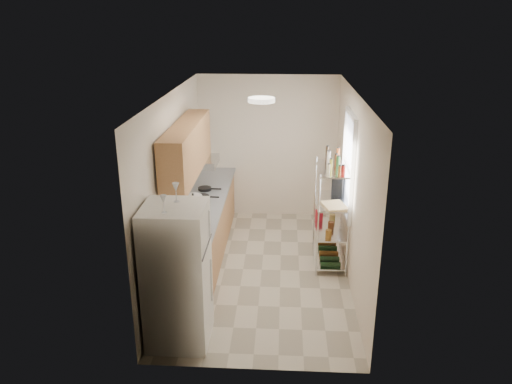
{
  "coord_description": "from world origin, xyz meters",
  "views": [
    {
      "loc": [
        0.29,
        -6.58,
        3.6
      ],
      "look_at": [
        -0.1,
        0.25,
        1.14
      ],
      "focal_mm": 35.0,
      "sensor_mm": 36.0,
      "label": 1
    }
  ],
  "objects_px": {
    "rice_cooker": "(193,202)",
    "espresso_machine": "(339,184)",
    "cutting_board": "(335,206)",
    "frying_pan_large": "(202,197)",
    "refrigerator": "(177,276)"
  },
  "relations": [
    {
      "from": "refrigerator",
      "to": "rice_cooker",
      "type": "bearing_deg",
      "value": 94.31
    },
    {
      "from": "rice_cooker",
      "to": "espresso_machine",
      "type": "relative_size",
      "value": 0.89
    },
    {
      "from": "espresso_machine",
      "to": "frying_pan_large",
      "type": "bearing_deg",
      "value": -159.19
    },
    {
      "from": "rice_cooker",
      "to": "frying_pan_large",
      "type": "height_order",
      "value": "rice_cooker"
    },
    {
      "from": "refrigerator",
      "to": "espresso_machine",
      "type": "distance_m",
      "value": 3.1
    },
    {
      "from": "rice_cooker",
      "to": "cutting_board",
      "type": "relative_size",
      "value": 0.67
    },
    {
      "from": "frying_pan_large",
      "to": "espresso_machine",
      "type": "distance_m",
      "value": 2.11
    },
    {
      "from": "frying_pan_large",
      "to": "espresso_machine",
      "type": "relative_size",
      "value": 0.79
    },
    {
      "from": "refrigerator",
      "to": "cutting_board",
      "type": "distance_m",
      "value": 2.6
    },
    {
      "from": "frying_pan_large",
      "to": "cutting_board",
      "type": "distance_m",
      "value": 2.06
    },
    {
      "from": "frying_pan_large",
      "to": "cutting_board",
      "type": "bearing_deg",
      "value": -11.44
    },
    {
      "from": "refrigerator",
      "to": "rice_cooker",
      "type": "relative_size",
      "value": 6.31
    },
    {
      "from": "rice_cooker",
      "to": "cutting_board",
      "type": "bearing_deg",
      "value": -1.78
    },
    {
      "from": "refrigerator",
      "to": "espresso_machine",
      "type": "height_order",
      "value": "refrigerator"
    },
    {
      "from": "frying_pan_large",
      "to": "espresso_machine",
      "type": "xyz_separation_m",
      "value": [
        2.1,
        0.05,
        0.24
      ]
    }
  ]
}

